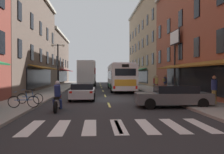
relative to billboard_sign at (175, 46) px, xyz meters
name	(u,v)px	position (x,y,z in m)	size (l,w,h in m)	color
ground_plane	(107,100)	(-7.05, -4.56, -4.88)	(34.80, 80.00, 0.10)	#28282B
lane_centre_dashes	(107,100)	(-7.05, -4.81, -4.82)	(0.14, 73.90, 0.01)	#DBCC4C
crosswalk_near	(118,126)	(-7.05, -14.56, -4.82)	(7.10, 2.80, 0.01)	silver
sidewalk_left	(31,99)	(-12.95, -4.56, -4.76)	(3.00, 80.00, 0.14)	gray
sidewalk_right	(179,98)	(-1.15, -4.56, -4.76)	(3.00, 80.00, 0.14)	gray
billboard_sign	(175,46)	(0.00, 0.00, 0.00)	(0.40, 2.67, 6.24)	black
transit_bus	(120,77)	(-4.95, 5.62, -3.15)	(2.74, 11.90, 3.18)	silver
box_truck	(87,74)	(-9.18, 12.56, -2.84)	(2.65, 7.00, 3.89)	white
sedan_near	(83,91)	(-8.93, -4.57, -4.16)	(1.94, 4.83, 1.28)	silver
sedan_mid	(173,96)	(-3.21, -9.47, -4.14)	(4.53, 2.05, 1.33)	#515154
motorcycle_rider	(58,98)	(-9.98, -10.57, -4.12)	(0.62, 2.07, 1.66)	black
bicycle_near	(24,101)	(-11.94, -10.05, -4.32)	(1.71, 0.48, 0.91)	black
bicycle_mid	(30,98)	(-12.06, -8.25, -4.32)	(1.70, 0.48, 0.91)	black
pedestrian_near	(165,82)	(-0.22, 2.59, -3.76)	(0.51, 0.49, 1.75)	#4C4C51
pedestrian_mid	(214,89)	(-0.37, -8.89, -3.77)	(0.36, 0.36, 1.78)	#B29947
pedestrian_far	(155,83)	(-1.29, 2.94, -3.87)	(0.36, 0.36, 1.61)	navy
pedestrian_rear	(156,83)	(-1.60, 0.97, -3.79)	(0.36, 0.36, 1.74)	maroon
street_lamp_twin	(58,65)	(-11.87, 1.87, -1.88)	(1.42, 0.32, 5.05)	black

